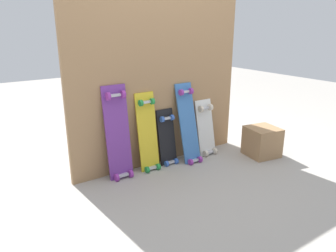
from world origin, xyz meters
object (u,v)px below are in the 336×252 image
skateboard_white (206,130)px  wooden_crate (262,142)px  skateboard_yellow (148,135)px  skateboard_blue (189,127)px  skateboard_black (167,140)px  skateboard_purple (118,136)px

skateboard_white → wooden_crate: (0.46, -0.39, -0.11)m
skateboard_white → wooden_crate: size_ratio=2.09×
skateboard_yellow → skateboard_blue: (0.46, -0.05, 0.02)m
skateboard_blue → wooden_crate: skateboard_blue is taller
skateboard_black → skateboard_blue: 0.26m
skateboard_white → skateboard_blue: bearing=-172.0°
skateboard_black → skateboard_blue: skateboard_blue is taller
skateboard_purple → skateboard_white: size_ratio=1.41×
skateboard_yellow → wooden_crate: 1.27m
skateboard_yellow → wooden_crate: size_ratio=2.62×
skateboard_purple → skateboard_yellow: (0.31, -0.00, -0.05)m
skateboard_black → skateboard_blue: (0.23, -0.06, 0.12)m
wooden_crate → skateboard_blue: bearing=154.3°
skateboard_white → skateboard_purple: bearing=179.1°
skateboard_blue → skateboard_yellow: bearing=173.5°
wooden_crate → skateboard_black: bearing=157.0°
skateboard_blue → wooden_crate: 0.84m
skateboard_yellow → skateboard_white: (0.72, -0.01, -0.08)m
skateboard_yellow → skateboard_white: skateboard_yellow is taller
skateboard_black → skateboard_blue: size_ratio=0.72×
skateboard_yellow → skateboard_black: size_ratio=1.31×
skateboard_purple → skateboard_white: skateboard_purple is taller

